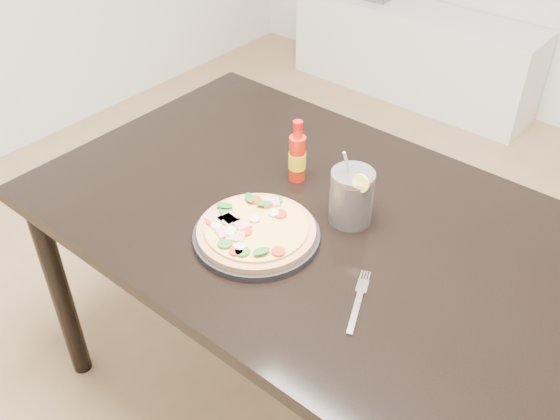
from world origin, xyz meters
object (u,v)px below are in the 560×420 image
Objects in this scene: pizza at (255,229)px; fork at (359,299)px; plate at (257,236)px; media_console at (412,53)px; hot_sauce_bottle at (297,157)px; dining_table at (310,238)px; cola_cup at (351,198)px.

pizza reaches higher than fork.
media_console is (-0.79, 2.19, -0.51)m from plate.
hot_sauce_bottle is at bearing -69.92° from media_console.
pizza is (-0.04, -0.16, 0.11)m from dining_table.
fork is at bearing -51.07° from cola_cup.
cola_cup is at bearing -65.29° from media_console.
plate is 1.54× the size of cola_cup.
plate is 1.07× the size of pizza.
cola_cup is at bearing 57.38° from pizza.
fork is at bearing -33.52° from dining_table.
plate is 0.02m from pizza.
hot_sauce_bottle is (-0.12, 0.09, 0.15)m from dining_table.
dining_table reaches higher than media_console.
plate is 0.24m from cola_cup.
media_console is at bearing 112.17° from dining_table.
plate is 0.30m from fork.
cola_cup is (0.21, -0.05, -0.00)m from hot_sauce_bottle.
dining_table is 0.32m from fork.
dining_table is 0.21m from hot_sauce_bottle.
fork is at bearing -63.72° from media_console.
dining_table is 7.18× the size of cola_cup.
pizza is 0.24m from cola_cup.
plate reaches higher than dining_table.
dining_table is at bearing 123.10° from fork.
cola_cup is 1.09× the size of fork.
hot_sauce_bottle is (-0.08, 0.25, 0.06)m from plate.
pizza is at bearing -73.20° from hot_sauce_bottle.
pizza is 0.20× the size of media_console.
pizza reaches higher than plate.
cola_cup is at bearing -14.01° from hot_sauce_bottle.
hot_sauce_bottle is at bearing 142.18° from dining_table.
media_console is at bearing 110.08° from hot_sauce_bottle.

